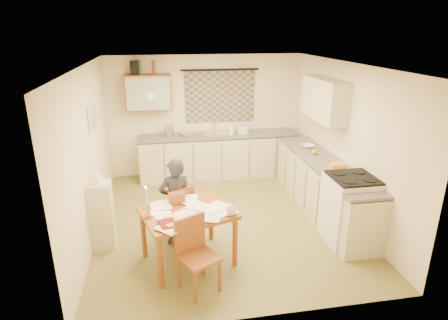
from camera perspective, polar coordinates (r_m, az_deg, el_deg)
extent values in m
cube|color=olive|center=(6.29, 0.02, -9.11)|extent=(4.00, 4.50, 0.02)
cube|color=white|center=(5.54, 0.02, 14.42)|extent=(4.00, 4.50, 0.02)
cube|color=beige|center=(7.95, -2.80, 6.76)|extent=(4.00, 0.02, 2.50)
cube|color=beige|center=(3.75, 6.02, -8.47)|extent=(4.00, 0.02, 2.50)
cube|color=beige|center=(5.81, -19.91, 0.76)|extent=(0.02, 4.50, 2.50)
cube|color=beige|center=(6.43, 17.97, 2.74)|extent=(0.02, 4.50, 2.50)
cube|color=#2A5276|center=(7.87, -0.61, 9.63)|extent=(1.45, 0.03, 1.05)
cylinder|color=black|center=(7.78, -0.60, 13.60)|extent=(1.60, 0.04, 0.04)
cube|color=brown|center=(7.61, -11.44, 10.05)|extent=(0.90, 0.34, 0.70)
cube|color=#99B2A5|center=(7.45, -11.46, 9.85)|extent=(0.84, 0.02, 0.64)
cube|color=#C2B98F|center=(6.70, 14.98, 8.96)|extent=(0.34, 1.30, 0.70)
cube|color=beige|center=(6.07, -19.44, 6.01)|extent=(0.04, 0.50, 0.40)
cube|color=beige|center=(6.06, -19.20, 6.03)|extent=(0.01, 0.42, 0.32)
cube|color=#C2B98F|center=(7.91, -0.71, 0.54)|extent=(3.30, 0.60, 0.86)
cube|color=#52514E|center=(7.77, -0.73, 3.82)|extent=(3.30, 0.62, 0.04)
cube|color=#C2B98F|center=(6.58, 14.77, -4.16)|extent=(0.60, 2.95, 0.86)
cube|color=#52514E|center=(6.42, 15.12, -0.31)|extent=(0.62, 2.95, 0.04)
cube|color=white|center=(5.80, 18.61, -7.22)|extent=(0.66, 0.66, 0.99)
cube|color=black|center=(5.60, 19.17, -2.55)|extent=(0.63, 0.63, 0.03)
cube|color=silver|center=(7.77, -0.92, 3.67)|extent=(0.59, 0.50, 0.10)
cylinder|color=silver|center=(7.89, -1.48, 5.26)|extent=(0.04, 0.04, 0.28)
cube|color=silver|center=(7.69, -5.22, 3.95)|extent=(0.44, 0.42, 0.06)
cylinder|color=silver|center=(7.64, -8.33, 4.43)|extent=(0.18, 0.18, 0.24)
cylinder|color=white|center=(7.84, 2.97, 4.69)|extent=(0.26, 0.26, 0.16)
imported|color=white|center=(7.83, 1.19, 4.87)|extent=(0.16, 0.16, 0.20)
imported|color=white|center=(7.05, 12.67, 2.08)|extent=(0.29, 0.29, 0.05)
cube|color=orange|center=(6.00, 16.97, -1.05)|extent=(0.24, 0.19, 0.12)
sphere|color=orange|center=(6.66, 13.60, 1.19)|extent=(0.10, 0.10, 0.10)
cube|color=black|center=(7.56, -13.43, 13.53)|extent=(0.17, 0.21, 0.26)
cylinder|color=#195926|center=(7.56, -12.77, 13.57)|extent=(0.09, 0.09, 0.26)
cylinder|color=brown|center=(7.55, -10.64, 13.71)|extent=(0.08, 0.08, 0.26)
cube|color=brown|center=(4.94, -5.59, -8.04)|extent=(1.34, 1.16, 0.05)
cube|color=brown|center=(5.60, -7.33, -8.05)|extent=(0.55, 0.55, 0.04)
cube|color=brown|center=(5.36, -6.35, -6.49)|extent=(0.36, 0.24, 0.43)
cube|color=brown|center=(4.57, -3.86, -14.66)|extent=(0.55, 0.55, 0.04)
cube|color=brown|center=(4.57, -5.23, -11.04)|extent=(0.38, 0.22, 0.45)
imported|color=black|center=(5.42, -7.31, -6.32)|extent=(0.54, 0.41, 1.31)
cube|color=#C2B98F|center=(5.60, -18.12, -8.09)|extent=(0.32, 0.30, 1.00)
cone|color=beige|center=(5.36, -18.79, -2.31)|extent=(0.20, 0.20, 0.22)
cube|color=brown|center=(5.11, -7.21, -5.83)|extent=(0.23, 0.12, 0.16)
imported|color=white|center=(4.79, 1.10, -7.80)|extent=(0.26, 0.26, 0.11)
imported|color=maroon|center=(4.61, -9.82, -9.86)|extent=(0.31, 0.35, 0.03)
imported|color=orange|center=(4.70, -9.40, -9.26)|extent=(0.25, 0.30, 0.02)
cube|color=orange|center=(4.57, -8.00, -9.93)|extent=(0.14, 0.12, 0.04)
cube|color=black|center=(4.74, -2.34, -8.74)|extent=(0.14, 0.08, 0.02)
cylinder|color=silver|center=(4.81, -11.40, -7.59)|extent=(0.08, 0.08, 0.18)
cylinder|color=white|center=(4.73, -11.69, -5.44)|extent=(0.03, 0.03, 0.22)
sphere|color=#FFCC66|center=(4.68, -11.89, -4.10)|extent=(0.02, 0.02, 0.02)
cube|color=white|center=(4.93, -9.25, -7.94)|extent=(0.21, 0.30, 0.00)
cube|color=white|center=(4.85, -5.71, -8.22)|extent=(0.36, 0.36, 0.00)
cube|color=white|center=(4.81, -1.73, -8.35)|extent=(0.28, 0.34, 0.00)
cube|color=white|center=(4.91, -9.71, -8.00)|extent=(0.31, 0.36, 0.00)
cube|color=white|center=(4.93, 0.54, -7.59)|extent=(0.28, 0.34, 0.00)
cube|color=white|center=(4.84, -5.37, -8.20)|extent=(0.27, 0.33, 0.00)
cube|color=white|center=(4.83, -1.45, -8.16)|extent=(0.35, 0.36, 0.00)
cube|color=white|center=(5.02, -0.56, -7.00)|extent=(0.35, 0.36, 0.00)
cube|color=white|center=(5.08, -9.84, -6.92)|extent=(0.28, 0.34, 0.00)
cube|color=white|center=(4.96, -2.92, -7.32)|extent=(0.36, 0.36, 0.00)
cube|color=white|center=(4.70, -6.73, -9.07)|extent=(0.25, 0.32, 0.00)
cube|color=white|center=(4.74, -1.83, -8.60)|extent=(0.28, 0.34, 0.00)
cube|color=white|center=(4.98, -4.05, -7.17)|extent=(0.36, 0.36, 0.00)
cube|color=white|center=(4.52, -8.44, -10.28)|extent=(0.36, 0.36, 0.00)
cube|color=white|center=(5.09, -9.23, -6.74)|extent=(0.23, 0.31, 0.00)
cube|color=white|center=(5.21, -5.21, -5.91)|extent=(0.24, 0.32, 0.00)
cube|color=white|center=(5.13, -5.29, -6.31)|extent=(0.34, 0.36, 0.00)
cube|color=white|center=(4.90, -2.43, -7.49)|extent=(0.35, 0.36, 0.00)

